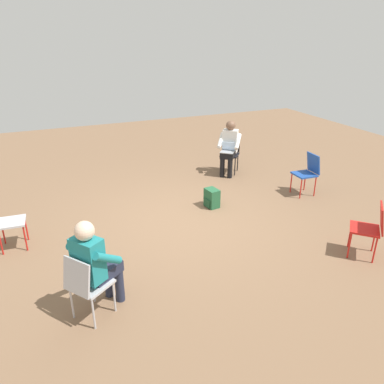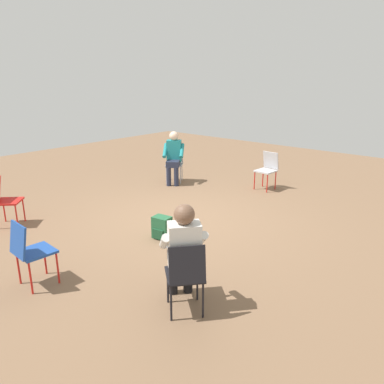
{
  "view_description": "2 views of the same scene",
  "coord_description": "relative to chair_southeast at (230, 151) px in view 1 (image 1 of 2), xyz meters",
  "views": [
    {
      "loc": [
        -5.47,
        2.13,
        3.09
      ],
      "look_at": [
        -0.22,
        -0.09,
        0.64
      ],
      "focal_mm": 35.0,
      "sensor_mm": 36.0,
      "label": 1
    },
    {
      "loc": [
        4.32,
        -4.63,
        2.48
      ],
      "look_at": [
        0.27,
        0.08,
        0.56
      ],
      "focal_mm": 35.0,
      "sensor_mm": 36.0,
      "label": 2
    }
  ],
  "objects": [
    {
      "name": "ground_plane",
      "position": [
        -1.98,
        2.01,
        -0.5
      ],
      "size": [
        16.31,
        16.31,
        0.0
      ],
      "primitive_type": "plane",
      "color": "brown"
    },
    {
      "name": "chair_south",
      "position": [
        -1.81,
        -0.8,
        0.0
      ],
      "size": [
        0.42,
        0.46,
        0.85
      ],
      "rotation": [
        0.0,
        0.0,
        -0.05
      ],
      "color": "#1E4799",
      "rests_on": "ground"
    },
    {
      "name": "person_in_teal",
      "position": [
        -3.71,
        3.75,
        0.2
      ],
      "size": [
        0.63,
        0.63,
        1.24
      ],
      "rotation": [
        0.0,
        0.0,
        -2.51
      ],
      "color": "#23283D",
      "rests_on": "ground"
    },
    {
      "name": "chair_southwest",
      "position": [
        -4.06,
        -0.12,
        0.0
      ],
      "size": [
        0.58,
        0.58,
        0.85
      ],
      "rotation": [
        0.0,
        0.0,
        -0.79
      ],
      "color": "red",
      "rests_on": "ground"
    },
    {
      "name": "chair_north",
      "position": [
        -1.75,
        4.78,
        0.0
      ],
      "size": [
        0.42,
        0.46,
        0.85
      ],
      "rotation": [
        0.0,
        0.0,
        3.08
      ],
      "color": "#B7B7BC",
      "rests_on": "ground"
    },
    {
      "name": "chair_northwest",
      "position": [
        -3.81,
        3.89,
        0.0
      ],
      "size": [
        0.57,
        0.58,
        0.85
      ],
      "rotation": [
        0.0,
        0.0,
        -2.51
      ],
      "color": "#B7B7BC",
      "rests_on": "ground"
    },
    {
      "name": "backpack_near_laptop_user",
      "position": [
        -1.62,
        1.26,
        -0.34
      ],
      "size": [
        0.31,
        0.28,
        0.36
      ],
      "rotation": [
        0.0,
        0.0,
        3.29
      ],
      "color": "#235B38",
      "rests_on": "ground"
    },
    {
      "name": "chair_southeast",
      "position": [
        0.0,
        0.0,
        0.0
      ],
      "size": [
        0.59,
        0.58,
        0.85
      ],
      "rotation": [
        0.0,
        0.0,
        0.87
      ],
      "color": "black",
      "rests_on": "ground"
    },
    {
      "name": "person_with_laptop",
      "position": [
        -0.13,
        0.11,
        0.2
      ],
      "size": [
        0.64,
        0.63,
        1.24
      ],
      "rotation": [
        0.0,
        0.0,
        0.87
      ],
      "color": "black",
      "rests_on": "ground"
    }
  ]
}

